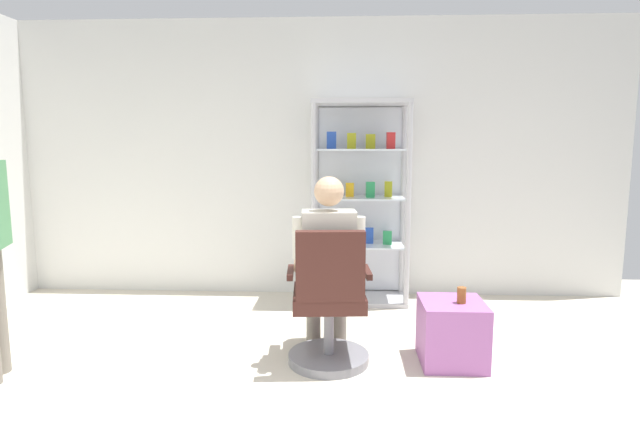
{
  "coord_description": "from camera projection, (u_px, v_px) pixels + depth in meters",
  "views": [
    {
      "loc": [
        0.25,
        -1.99,
        1.5
      ],
      "look_at": [
        0.07,
        1.61,
        1.0
      ],
      "focal_mm": 28.09,
      "sensor_mm": 36.0,
      "label": 1
    }
  ],
  "objects": [
    {
      "name": "display_cabinet_main",
      "position": [
        360.0,
        201.0,
        4.77
      ],
      "size": [
        0.9,
        0.45,
        1.9
      ],
      "color": "#B7B7BC",
      "rests_on": "ground"
    },
    {
      "name": "tea_glass",
      "position": [
        462.0,
        295.0,
        3.38
      ],
      "size": [
        0.06,
        0.06,
        0.11
      ],
      "primitive_type": "cylinder",
      "color": "brown",
      "rests_on": "storage_crate"
    },
    {
      "name": "seated_shopkeeper",
      "position": [
        328.0,
        258.0,
        3.49
      ],
      "size": [
        0.51,
        0.58,
        1.29
      ],
      "color": "slate",
      "rests_on": "ground"
    },
    {
      "name": "back_wall",
      "position": [
        319.0,
        160.0,
        4.97
      ],
      "size": [
        6.0,
        0.1,
        2.7
      ],
      "primitive_type": "cube",
      "color": "silver",
      "rests_on": "ground"
    },
    {
      "name": "storage_crate",
      "position": [
        452.0,
        332.0,
        3.44
      ],
      "size": [
        0.43,
        0.43,
        0.43
      ],
      "primitive_type": "cube",
      "color": "#9E599E",
      "rests_on": "ground"
    },
    {
      "name": "office_chair",
      "position": [
        329.0,
        310.0,
        3.37
      ],
      "size": [
        0.58,
        0.56,
        0.96
      ],
      "color": "slate",
      "rests_on": "ground"
    }
  ]
}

